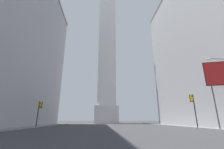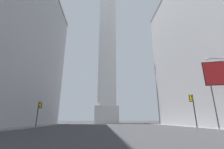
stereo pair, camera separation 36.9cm
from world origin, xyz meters
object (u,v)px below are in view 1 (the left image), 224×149
(obelisk, at_px, (107,47))
(billboard_sign, at_px, (220,75))
(traffic_light_mid_left, at_px, (39,110))
(traffic_light_mid_right, at_px, (194,106))

(obelisk, distance_m, billboard_sign, 51.89)
(traffic_light_mid_left, bearing_deg, obelisk, 64.78)
(traffic_light_mid_left, relative_size, billboard_sign, 0.47)
(obelisk, height_order, billboard_sign, obelisk)
(traffic_light_mid_right, height_order, billboard_sign, billboard_sign)
(obelisk, relative_size, billboard_sign, 6.69)
(obelisk, height_order, traffic_light_mid_left, obelisk)
(obelisk, xyz_separation_m, billboard_sign, (16.75, -41.76, -25.85))
(traffic_light_mid_right, bearing_deg, traffic_light_mid_left, 169.59)
(obelisk, bearing_deg, traffic_light_mid_left, -115.22)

